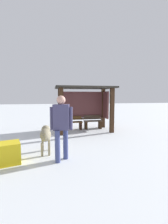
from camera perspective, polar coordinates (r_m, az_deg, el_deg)
name	(u,v)px	position (r m, az deg, el deg)	size (l,w,h in m)	color
ground_plane	(85,131)	(8.33, 0.21, -6.71)	(60.00, 60.00, 0.00)	silver
bus_shelter	(86,99)	(8.35, 0.60, 4.54)	(2.94, 1.85, 2.27)	#392516
bench_left_inside	(73,124)	(8.57, -3.96, -4.19)	(1.00, 0.37, 0.71)	#543518
bench_center_inside	(93,123)	(8.78, 3.20, -3.89)	(1.00, 0.38, 0.73)	#443427
person_walking	(61,123)	(4.37, -8.15, -3.87)	(0.62, 0.38, 1.81)	#403C60
dog	(46,135)	(5.24, -13.66, -7.88)	(0.35, 1.15, 0.80)	gray
grit_bin	(6,153)	(4.80, -26.29, -13.19)	(0.70, 0.56, 0.56)	yellow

